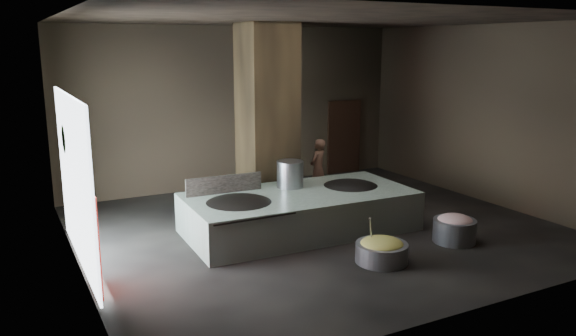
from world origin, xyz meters
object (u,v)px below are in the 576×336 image
veg_basin (382,253)px  stock_pot (290,175)px  cook (318,168)px  meat_basin (454,231)px  wok_left (239,207)px  hearth_platform (300,212)px  wok_right (350,190)px

veg_basin → stock_pot: bearing=98.5°
stock_pot → veg_basin: 3.04m
cook → meat_basin: cook is taller
wok_left → veg_basin: wok_left is taller
hearth_platform → stock_pot: 0.89m
meat_basin → stock_pot: bearing=132.3°
wok_right → veg_basin: size_ratio=1.46×
wok_left → meat_basin: wok_left is taller
hearth_platform → wok_left: 1.49m
hearth_platform → wok_right: size_ratio=3.41×
stock_pot → veg_basin: size_ratio=0.65×
cook → meat_basin: (0.71, -4.32, -0.55)m
cook → veg_basin: size_ratio=1.60×
wok_right → stock_pot: (-1.30, 0.50, 0.38)m
stock_pot → meat_basin: (2.43, -2.67, -0.89)m
veg_basin → meat_basin: size_ratio=1.13×
hearth_platform → stock_pot: (0.05, 0.55, 0.70)m
wok_right → wok_left: bearing=-178.0°
hearth_platform → meat_basin: hearth_platform is taller
wok_right → stock_pot: size_ratio=2.25×
wok_right → meat_basin: 2.49m
hearth_platform → wok_right: wok_right is taller
hearth_platform → wok_right: 1.39m
veg_basin → cook: bearing=74.0°
stock_pot → cook: size_ratio=0.41×
wok_left → cook: bearing=35.0°
hearth_platform → wok_right: bearing=3.9°
cook → meat_basin: size_ratio=1.80×
wok_left → stock_pot: 1.66m
wok_right → cook: bearing=79.0°
wok_right → meat_basin: size_ratio=1.65×
stock_pot → cook: cook is taller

